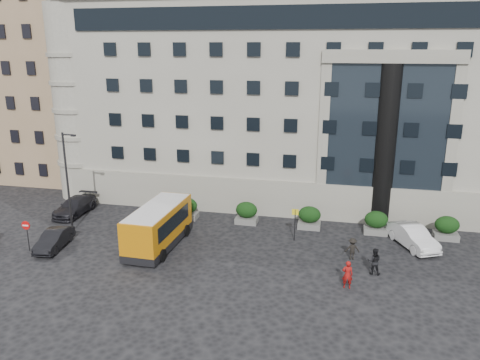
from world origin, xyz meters
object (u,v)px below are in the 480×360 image
(white_taxi, at_px, (413,236))
(hedge_d, at_px, (376,222))
(hedge_e, at_px, (447,228))
(pedestrian_a, at_px, (347,275))
(parked_car_d, at_px, (117,188))
(no_entry_sign, at_px, (27,230))
(hedge_a, at_px, (187,208))
(parked_car_b, at_px, (54,240))
(hedge_c, at_px, (309,217))
(bus_stop_sign, at_px, (295,219))
(pedestrian_b, at_px, (374,261))
(street_lamp, at_px, (68,179))
(red_truck, at_px, (121,178))
(hedge_b, at_px, (247,213))
(pedestrian_c, at_px, (352,249))
(parked_car_c, at_px, (75,206))
(minibus, at_px, (158,225))

(white_taxi, bearing_deg, hedge_d, 115.58)
(hedge_e, xyz_separation_m, pedestrian_a, (-7.40, -9.36, -0.03))
(white_taxi, bearing_deg, parked_car_d, 140.12)
(no_entry_sign, relative_size, parked_car_d, 0.47)
(hedge_a, height_order, parked_car_d, hedge_a)
(parked_car_b, bearing_deg, white_taxi, 5.61)
(hedge_e, relative_size, parked_car_d, 0.37)
(hedge_a, xyz_separation_m, pedestrian_a, (13.40, -9.36, -0.03))
(hedge_c, xyz_separation_m, bus_stop_sign, (-0.90, -2.80, 0.80))
(pedestrian_b, bearing_deg, street_lamp, -6.77)
(red_truck, distance_m, white_taxi, 28.27)
(hedge_b, xyz_separation_m, pedestrian_a, (8.20, -9.36, -0.03))
(hedge_a, relative_size, pedestrian_c, 1.17)
(hedge_c, xyz_separation_m, pedestrian_a, (3.00, -9.36, -0.03))
(red_truck, xyz_separation_m, parked_car_b, (1.53, -13.86, -0.73))
(hedge_d, distance_m, pedestrian_c, 5.52)
(hedge_e, bearing_deg, parked_car_c, -177.91)
(hedge_d, xyz_separation_m, minibus, (-15.75, -6.00, 0.76))
(minibus, distance_m, pedestrian_a, 13.98)
(no_entry_sign, relative_size, parked_car_c, 0.46)
(hedge_e, distance_m, minibus, 21.81)
(hedge_a, relative_size, hedge_c, 1.00)
(hedge_b, bearing_deg, parked_car_b, -147.93)
(hedge_e, bearing_deg, pedestrian_a, -128.35)
(red_truck, distance_m, parked_car_c, 7.12)
(parked_car_c, relative_size, white_taxi, 1.04)
(minibus, distance_m, pedestrian_b, 15.29)
(bus_stop_sign, xyz_separation_m, white_taxi, (8.60, 0.78, -0.94))
(street_lamp, xyz_separation_m, pedestrian_a, (21.34, -4.56, -3.47))
(minibus, bearing_deg, pedestrian_a, -12.09)
(minibus, height_order, white_taxi, minibus)
(hedge_e, distance_m, pedestrian_a, 11.93)
(hedge_a, relative_size, minibus, 0.25)
(hedge_d, xyz_separation_m, white_taxi, (2.50, -2.02, -0.14))
(hedge_b, xyz_separation_m, parked_car_d, (-14.18, 4.92, -0.24))
(hedge_d, height_order, red_truck, red_truck)
(hedge_b, distance_m, parked_car_d, 15.01)
(minibus, bearing_deg, street_lamp, 173.03)
(hedge_d, bearing_deg, pedestrian_c, -109.77)
(hedge_d, height_order, pedestrian_a, hedge_d)
(hedge_d, bearing_deg, hedge_e, 0.00)
(street_lamp, relative_size, bus_stop_sign, 3.17)
(parked_car_b, relative_size, pedestrian_a, 2.28)
(hedge_a, relative_size, no_entry_sign, 0.79)
(hedge_a, bearing_deg, no_entry_sign, -135.52)
(bus_stop_sign, bearing_deg, pedestrian_c, -29.50)
(parked_car_c, bearing_deg, red_truck, 82.85)
(hedge_b, distance_m, street_lamp, 14.41)
(parked_car_c, height_order, pedestrian_c, pedestrian_c)
(hedge_e, distance_m, bus_stop_sign, 11.67)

